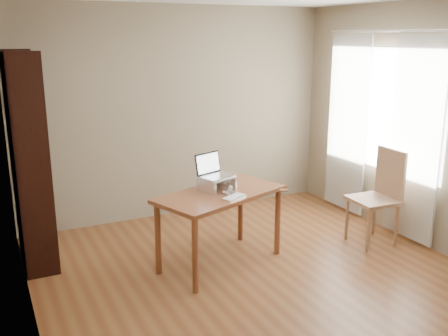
% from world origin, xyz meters
% --- Properties ---
extents(room, '(4.04, 4.54, 2.64)m').
position_xyz_m(room, '(0.03, 0.01, 1.30)').
color(room, brown).
rests_on(room, ground).
extents(bookshelf, '(0.30, 0.90, 2.10)m').
position_xyz_m(bookshelf, '(-1.83, 1.55, 1.05)').
color(bookshelf, black).
rests_on(bookshelf, ground).
extents(curtains, '(0.03, 1.90, 2.25)m').
position_xyz_m(curtains, '(1.92, 0.80, 1.17)').
color(curtains, silver).
rests_on(curtains, ground).
extents(desk, '(1.42, 1.03, 0.75)m').
position_xyz_m(desk, '(-0.20, 0.64, 0.64)').
color(desk, brown).
rests_on(desk, ground).
extents(laptop_stand, '(0.32, 0.25, 0.13)m').
position_xyz_m(laptop_stand, '(-0.20, 0.72, 0.83)').
color(laptop_stand, silver).
rests_on(laptop_stand, desk).
extents(laptop, '(0.37, 0.36, 0.22)m').
position_xyz_m(laptop, '(-0.20, 0.78, 0.94)').
color(laptop, silver).
rests_on(laptop, laptop_stand).
extents(keyboard, '(0.28, 0.21, 0.02)m').
position_xyz_m(keyboard, '(-0.17, 0.42, 0.76)').
color(keyboard, silver).
rests_on(keyboard, desk).
extents(coaster, '(0.09, 0.09, 0.01)m').
position_xyz_m(coaster, '(0.39, 0.42, 0.75)').
color(coaster, '#503B1B').
rests_on(coaster, desk).
extents(cat, '(0.24, 0.48, 0.15)m').
position_xyz_m(cat, '(-0.19, 0.76, 0.81)').
color(cat, '#3F3A31').
rests_on(cat, desk).
extents(chair, '(0.49, 0.49, 1.05)m').
position_xyz_m(chair, '(1.60, 0.37, 0.57)').
color(chair, '#A77F5A').
rests_on(chair, ground).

